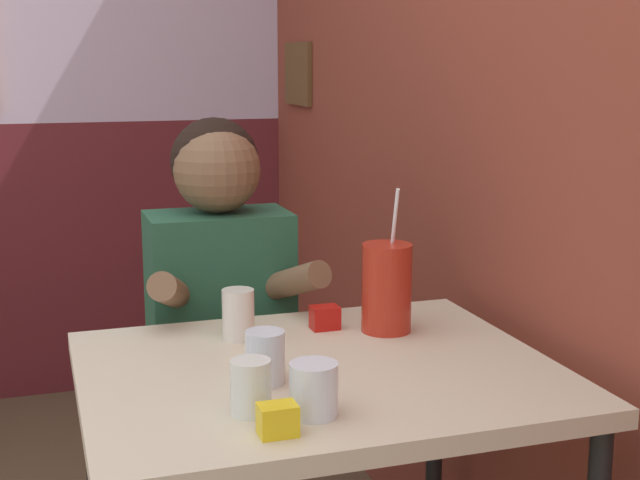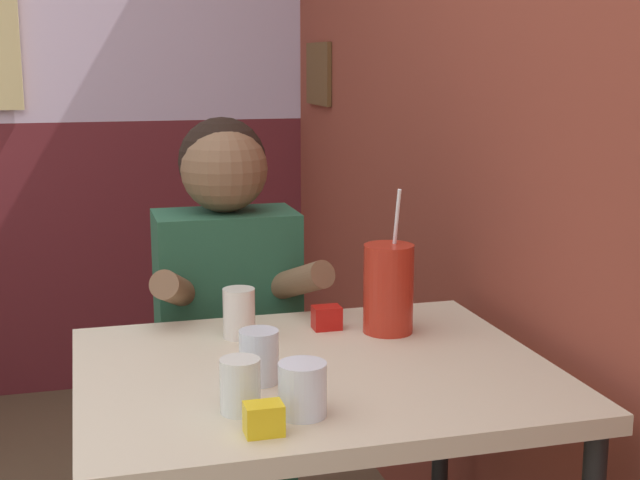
% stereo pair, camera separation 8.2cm
% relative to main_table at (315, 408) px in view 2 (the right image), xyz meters
% --- Properties ---
extents(brick_wall_right, '(0.08, 4.46, 2.70)m').
position_rel_main_table_xyz_m(brick_wall_right, '(0.53, 0.87, 0.66)').
color(brick_wall_right, brown).
rests_on(brick_wall_right, ground_plane).
extents(main_table, '(0.89, 0.73, 0.77)m').
position_rel_main_table_xyz_m(main_table, '(0.00, 0.00, 0.00)').
color(main_table, beige).
rests_on(main_table, ground_plane).
extents(person_seated, '(0.42, 0.41, 1.21)m').
position_rel_main_table_xyz_m(person_seated, '(-0.08, 0.54, -0.05)').
color(person_seated, '#235138').
rests_on(person_seated, ground_plane).
extents(cocktail_pitcher, '(0.11, 0.11, 0.31)m').
position_rel_main_table_xyz_m(cocktail_pitcher, '(0.21, 0.17, 0.18)').
color(cocktail_pitcher, '#B22819').
rests_on(cocktail_pitcher, main_table).
extents(glass_near_pitcher, '(0.08, 0.08, 0.09)m').
position_rel_main_table_xyz_m(glass_near_pitcher, '(-0.08, -0.22, 0.13)').
color(glass_near_pitcher, silver).
rests_on(glass_near_pitcher, main_table).
extents(glass_center, '(0.07, 0.07, 0.09)m').
position_rel_main_table_xyz_m(glass_center, '(-0.18, -0.18, 0.13)').
color(glass_center, silver).
rests_on(glass_center, main_table).
extents(glass_far_side, '(0.07, 0.07, 0.10)m').
position_rel_main_table_xyz_m(glass_far_side, '(-0.11, 0.21, 0.14)').
color(glass_far_side, silver).
rests_on(glass_far_side, main_table).
extents(glass_by_brick, '(0.07, 0.07, 0.10)m').
position_rel_main_table_xyz_m(glass_by_brick, '(-0.12, -0.05, 0.13)').
color(glass_by_brick, silver).
rests_on(glass_by_brick, main_table).
extents(condiment_ketchup, '(0.06, 0.04, 0.05)m').
position_rel_main_table_xyz_m(condiment_ketchup, '(0.09, 0.22, 0.11)').
color(condiment_ketchup, '#B7140F').
rests_on(condiment_ketchup, main_table).
extents(condiment_mustard, '(0.06, 0.04, 0.05)m').
position_rel_main_table_xyz_m(condiment_mustard, '(-0.16, -0.28, 0.11)').
color(condiment_mustard, yellow).
rests_on(condiment_mustard, main_table).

